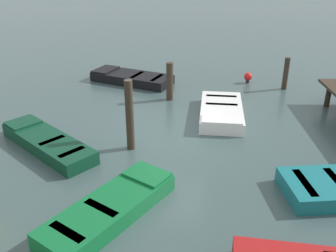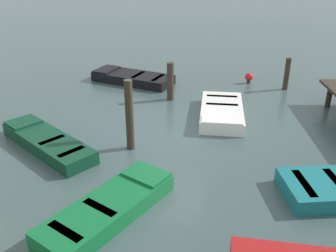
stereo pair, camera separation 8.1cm
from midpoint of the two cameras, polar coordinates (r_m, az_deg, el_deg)
ground_plane at (r=12.00m, az=-0.19°, el=-1.51°), size 80.00×80.00×0.00m
rowboat_green at (r=8.57m, az=-9.04°, el=-12.27°), size 3.53×2.66×0.46m
rowboat_white at (r=13.41m, az=8.02°, el=2.21°), size 3.12×1.49×0.46m
rowboat_dark_green at (r=11.72m, az=-18.24°, el=-2.38°), size 3.06×3.59×0.46m
rowboat_black at (r=17.07m, az=-5.78°, el=7.38°), size 2.48×3.88×0.46m
mooring_piling_far_right at (r=16.73m, az=17.48°, el=7.67°), size 0.22×0.22×1.38m
mooring_piling_mid_right at (r=14.73m, az=0.10°, el=6.82°), size 0.27×0.27×1.51m
mooring_piling_near_right at (r=10.85m, az=-6.12°, el=1.60°), size 0.24×0.24×2.15m
marker_buoy at (r=17.24m, az=12.03°, el=7.38°), size 0.36×0.36×0.48m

